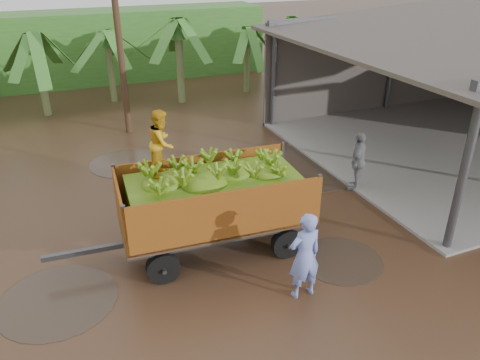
# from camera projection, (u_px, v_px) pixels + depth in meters

# --- Properties ---
(ground) EXTENTS (100.00, 100.00, 0.00)m
(ground) POSITION_uv_depth(u_px,v_px,m) (189.00, 219.00, 12.45)
(ground) COLOR black
(ground) RESTS_ON ground
(hedge_north) EXTENTS (22.00, 3.00, 3.60)m
(hedge_north) POSITION_uv_depth(u_px,v_px,m) (58.00, 49.00, 24.16)
(hedge_north) COLOR #2D661E
(hedge_north) RESTS_ON ground
(banana_trailer) EXTENTS (6.10, 2.40, 3.47)m
(banana_trailer) POSITION_uv_depth(u_px,v_px,m) (214.00, 199.00, 10.73)
(banana_trailer) COLOR #B16219
(banana_trailer) RESTS_ON ground
(man_blue) EXTENTS (0.72, 0.49, 1.94)m
(man_blue) POSITION_uv_depth(u_px,v_px,m) (305.00, 256.00, 9.32)
(man_blue) COLOR #7485D3
(man_blue) RESTS_ON ground
(man_grey) EXTENTS (1.07, 1.03, 1.79)m
(man_grey) POSITION_uv_depth(u_px,v_px,m) (358.00, 161.00, 13.66)
(man_grey) COLOR gray
(man_grey) RESTS_ON ground
(utility_pole) EXTENTS (1.20, 0.24, 8.76)m
(utility_pole) POSITION_uv_depth(u_px,v_px,m) (116.00, 13.00, 16.42)
(utility_pole) COLOR #47301E
(utility_pole) RESTS_ON ground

